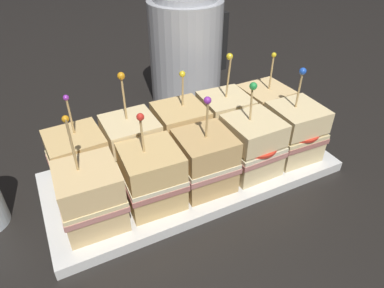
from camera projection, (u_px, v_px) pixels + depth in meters
ground_plane at (192, 176)px, 0.60m from camera, size 6.00×6.00×0.00m
serving_platter at (192, 172)px, 0.60m from camera, size 0.49×0.21×0.02m
sandwich_front_far_left at (91, 196)px, 0.47m from camera, size 0.09×0.09×0.18m
sandwich_front_left at (152, 177)px, 0.50m from camera, size 0.09×0.09×0.15m
sandwich_front_center at (205, 161)px, 0.53m from camera, size 0.09×0.09×0.16m
sandwich_front_right at (252, 146)px, 0.56m from camera, size 0.09×0.09×0.16m
sandwich_front_far_right at (294, 132)px, 0.60m from camera, size 0.09×0.09×0.17m
sandwich_back_far_left at (79, 160)px, 0.53m from camera, size 0.09×0.09×0.16m
sandwich_back_left at (132, 146)px, 0.56m from camera, size 0.09×0.09×0.18m
sandwich_back_center at (181, 132)px, 0.60m from camera, size 0.09×0.09×0.16m
sandwich_back_right at (224, 120)px, 0.63m from camera, size 0.09×0.09×0.18m
sandwich_back_far_right at (264, 110)px, 0.66m from camera, size 0.09×0.09×0.16m
kettle_steel at (186, 50)px, 0.78m from camera, size 0.19×0.17×0.26m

